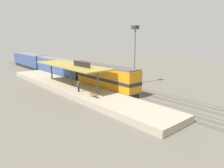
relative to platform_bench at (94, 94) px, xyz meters
The scene contains 12 objects.
ground_plane 11.93m from the platform_bench, 47.54° to the left, with size 120.00×120.00×0.00m, color #666056.
track_near 10.69m from the platform_bench, 55.54° to the left, with size 3.20×110.00×0.16m.
track_far 13.80m from the platform_bench, 39.52° to the left, with size 3.20×110.00×0.16m.
platform 8.90m from the platform_bench, 80.90° to the left, with size 6.00×44.00×0.90m, color #A89E89.
station_canopy 9.33m from the platform_bench, 80.81° to the left, with size 5.20×18.00×4.70m.
platform_bench is the anchor object (origin of this frame).
locomotive 7.52m from the platform_bench, 36.31° to the left, with size 2.93×14.43×4.44m.
passenger_carriage_front 23.22m from the platform_bench, 75.01° to the left, with size 2.90×20.00×4.24m.
passenger_carriage_rear 43.63m from the platform_bench, 82.09° to the left, with size 2.90×20.00×4.24m.
freight_car 19.65m from the platform_bench, 57.34° to the left, with size 2.80×12.00×3.54m.
light_mast 16.24m from the platform_bench, 19.33° to the left, with size 1.10×1.10×11.70m.
person_waiting 4.21m from the platform_bench, 89.06° to the left, with size 0.34×0.34×1.71m.
Camera 1 is at (-22.99, -32.42, 9.51)m, focal length 33.15 mm.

